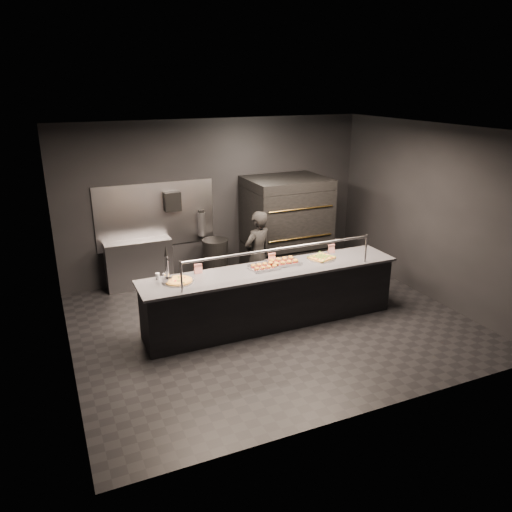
% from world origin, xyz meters
% --- Properties ---
extents(room, '(6.04, 6.00, 3.00)m').
position_xyz_m(room, '(-0.02, 0.05, 1.50)').
color(room, black).
rests_on(room, ground).
extents(service_counter, '(4.10, 0.78, 1.37)m').
position_xyz_m(service_counter, '(0.00, -0.00, 0.46)').
color(service_counter, black).
rests_on(service_counter, ground).
extents(pizza_oven, '(1.50, 1.23, 1.91)m').
position_xyz_m(pizza_oven, '(1.20, 1.90, 0.97)').
color(pizza_oven, black).
rests_on(pizza_oven, ground).
extents(prep_shelf, '(1.20, 0.35, 0.90)m').
position_xyz_m(prep_shelf, '(-1.60, 2.32, 0.45)').
color(prep_shelf, '#99999E').
rests_on(prep_shelf, ground).
extents(towel_dispenser, '(0.30, 0.20, 0.35)m').
position_xyz_m(towel_dispenser, '(-0.90, 2.39, 1.55)').
color(towel_dispenser, black).
rests_on(towel_dispenser, room).
extents(fire_extinguisher, '(0.14, 0.14, 0.51)m').
position_xyz_m(fire_extinguisher, '(-0.35, 2.40, 1.06)').
color(fire_extinguisher, '#B2B2B7').
rests_on(fire_extinguisher, room).
extents(beer_tap, '(0.14, 0.20, 0.55)m').
position_xyz_m(beer_tap, '(-1.60, 0.09, 1.08)').
color(beer_tap, silver).
rests_on(beer_tap, service_counter).
extents(round_pizza, '(0.46, 0.46, 0.03)m').
position_xyz_m(round_pizza, '(-1.45, 0.07, 0.94)').
color(round_pizza, silver).
rests_on(round_pizza, service_counter).
extents(slider_tray_a, '(0.49, 0.41, 0.07)m').
position_xyz_m(slider_tray_a, '(-0.10, 0.08, 0.95)').
color(slider_tray_a, silver).
rests_on(slider_tray_a, service_counter).
extents(slider_tray_b, '(0.54, 0.43, 0.08)m').
position_xyz_m(slider_tray_b, '(0.28, 0.15, 0.95)').
color(slider_tray_b, silver).
rests_on(slider_tray_b, service_counter).
extents(square_pizza, '(0.45, 0.45, 0.05)m').
position_xyz_m(square_pizza, '(0.93, 0.09, 0.94)').
color(square_pizza, silver).
rests_on(square_pizza, service_counter).
extents(condiment_jar, '(0.15, 0.06, 0.10)m').
position_xyz_m(condiment_jar, '(-1.67, 0.28, 0.97)').
color(condiment_jar, silver).
rests_on(condiment_jar, service_counter).
extents(tent_cards, '(2.44, 0.04, 0.15)m').
position_xyz_m(tent_cards, '(0.09, 0.28, 1.00)').
color(tent_cards, white).
rests_on(tent_cards, service_counter).
extents(trash_bin, '(0.49, 0.49, 0.81)m').
position_xyz_m(trash_bin, '(-0.20, 2.07, 0.41)').
color(trash_bin, black).
rests_on(trash_bin, ground).
extents(worker, '(0.67, 0.56, 1.58)m').
position_xyz_m(worker, '(0.20, 1.00, 0.79)').
color(worker, black).
rests_on(worker, ground).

